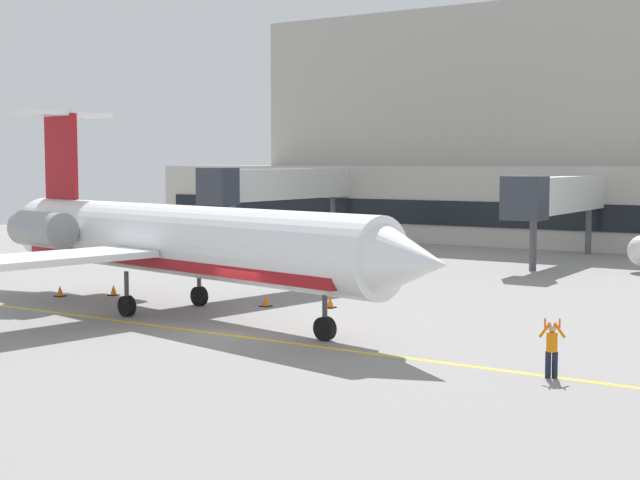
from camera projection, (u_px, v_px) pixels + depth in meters
ground at (236, 335)px, 34.90m from camera, size 120.00×120.00×0.11m
terminal_building at (505, 150)px, 77.72m from camera, size 70.97×13.04×20.14m
jet_bridge_west at (277, 185)px, 70.15m from camera, size 2.40×18.18×6.32m
jet_bridge_east at (558, 196)px, 59.27m from camera, size 2.40×16.27×5.87m
regional_jet at (172, 240)px, 39.76m from camera, size 29.23×21.77×9.22m
pushback_tractor at (247, 245)px, 62.97m from camera, size 3.77×2.60×2.01m
marshaller at (552, 348)px, 27.71m from camera, size 0.78×0.45×1.86m
safety_cone_alpha at (60, 292)px, 44.80m from camera, size 0.47×0.47×0.55m
safety_cone_bravo at (266, 301)px, 41.63m from camera, size 0.47×0.47×0.55m
safety_cone_charlie at (114, 291)px, 45.14m from camera, size 0.47×0.47×0.55m
safety_cone_delta at (330, 302)px, 41.28m from camera, size 0.47×0.47×0.55m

